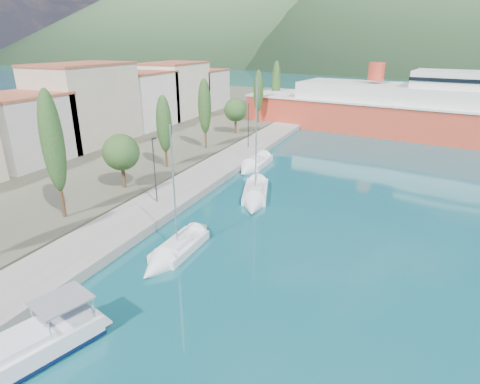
% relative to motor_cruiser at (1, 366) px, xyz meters
% --- Properties ---
extents(ground, '(1400.00, 1400.00, 0.00)m').
position_rel_motor_cruiser_xyz_m(ground, '(4.20, 124.77, -0.54)').
color(ground, '#13535D').
extents(quay, '(5.00, 88.00, 0.80)m').
position_rel_motor_cruiser_xyz_m(quay, '(-4.80, 30.77, -0.14)').
color(quay, gray).
rests_on(quay, ground).
extents(land_strip, '(70.00, 148.00, 0.70)m').
position_rel_motor_cruiser_xyz_m(land_strip, '(-42.80, 40.77, -0.19)').
color(land_strip, '#565644').
rests_on(land_strip, ground).
extents(town_buildings, '(9.20, 69.20, 11.30)m').
position_rel_motor_cruiser_xyz_m(town_buildings, '(-27.80, 41.68, 5.03)').
color(town_buildings, beige).
rests_on(town_buildings, land_strip).
extents(tree_row, '(3.72, 66.38, 10.93)m').
position_rel_motor_cruiser_xyz_m(tree_row, '(-10.24, 36.06, 5.29)').
color(tree_row, '#47301E').
rests_on(tree_row, land_strip).
extents(lamp_posts, '(0.15, 47.08, 6.06)m').
position_rel_motor_cruiser_xyz_m(lamp_posts, '(-4.80, 19.29, 3.54)').
color(lamp_posts, '#2D2D33').
rests_on(lamp_posts, quay).
extents(motor_cruiser, '(5.10, 9.25, 3.28)m').
position_rel_motor_cruiser_xyz_m(motor_cruiser, '(0.00, 0.00, 0.00)').
color(motor_cruiser, '#081234').
rests_on(motor_cruiser, ground).
extents(sailboat_near, '(2.24, 7.40, 10.62)m').
position_rel_motor_cruiser_xyz_m(sailboat_near, '(1.36, 12.09, -0.25)').
color(sailboat_near, silver).
rests_on(sailboat_near, ground).
extents(sailboat_mid, '(4.89, 9.13, 12.72)m').
position_rel_motor_cruiser_xyz_m(sailboat_mid, '(2.97, 25.08, -0.23)').
color(sailboat_mid, silver).
rests_on(sailboat_mid, ground).
extents(sailboat_far, '(2.62, 7.91, 11.58)m').
position_rel_motor_cruiser_xyz_m(sailboat_far, '(-1.36, 34.90, -0.22)').
color(sailboat_far, silver).
rests_on(sailboat_far, ground).
extents(ferry, '(62.14, 21.54, 12.10)m').
position_rel_motor_cruiser_xyz_m(ferry, '(17.77, 63.94, 3.14)').
color(ferry, '#C73D28').
rests_on(ferry, ground).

